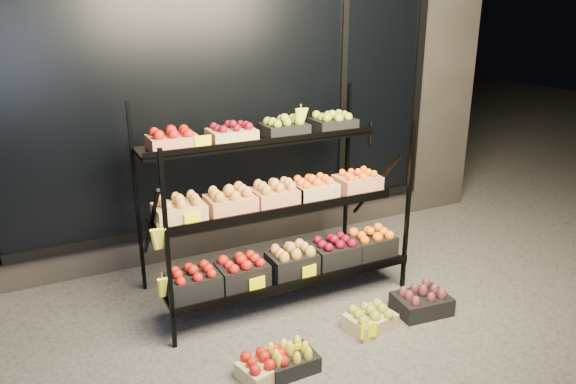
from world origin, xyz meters
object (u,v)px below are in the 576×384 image
display_rack (275,207)px  floor_crate_left (265,365)px  floor_crate_midright (370,318)px  floor_crate_midleft (290,359)px

display_rack → floor_crate_left: size_ratio=5.61×
floor_crate_left → floor_crate_midright: bearing=-4.0°
floor_crate_left → floor_crate_midright: size_ratio=0.97×
floor_crate_midleft → floor_crate_left: bearing=174.6°
display_rack → floor_crate_midright: size_ratio=5.47×
floor_crate_left → floor_crate_midleft: size_ratio=1.10×
display_rack → floor_crate_midright: 1.17m
display_rack → floor_crate_left: bearing=-118.7°
floor_crate_midright → floor_crate_midleft: bearing=-176.6°
display_rack → floor_crate_midleft: 1.30m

